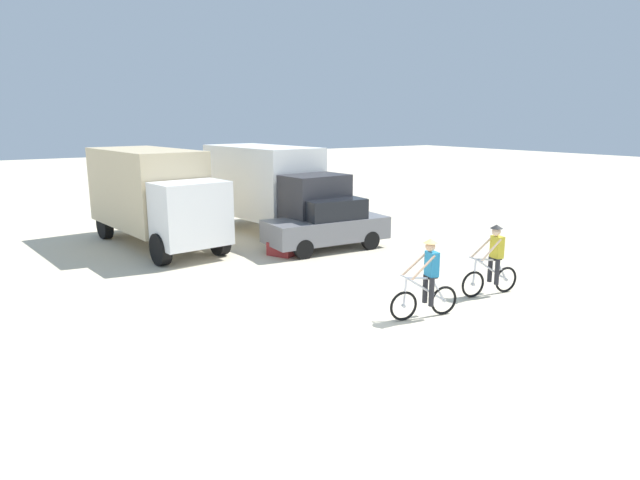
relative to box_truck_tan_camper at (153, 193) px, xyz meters
The scene contains 7 objects.
ground_plane 10.90m from the box_truck_tan_camper, 79.50° to the right, with size 120.00×120.00×0.00m, color beige.
box_truck_tan_camper is the anchor object (origin of this frame).
box_truck_white_box 4.47m from the box_truck_tan_camper, ahead, with size 2.91×6.92×3.35m.
sedan_parked 6.19m from the box_truck_tan_camper, 39.57° to the right, with size 4.31×2.03×1.76m.
cyclist_orange_shirt 11.01m from the box_truck_tan_camper, 75.11° to the right, with size 1.70×0.57×1.82m.
cyclist_cowboy_hat 11.69m from the box_truck_tan_camper, 62.54° to the right, with size 1.71×0.55×1.82m.
supply_crate 5.12m from the box_truck_tan_camper, 50.72° to the right, with size 0.79×0.85×0.44m, color #9E2D2D.
Camera 1 is at (-7.63, -8.42, 4.39)m, focal length 30.61 mm.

